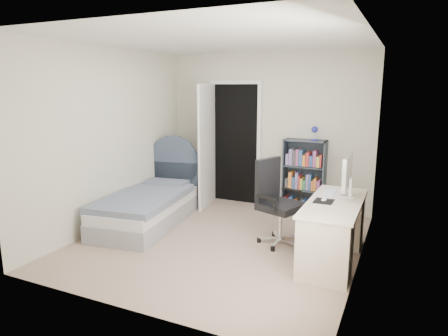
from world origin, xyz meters
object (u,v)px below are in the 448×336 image
at_px(nightstand, 189,180).
at_px(bookcase, 304,179).
at_px(desk, 334,228).
at_px(office_chair, 276,197).
at_px(bed, 150,205).
at_px(floor_lamp, 205,167).

distance_m(nightstand, bookcase, 2.00).
distance_m(desk, office_chair, 0.83).
relative_size(nightstand, bookcase, 0.40).
xyz_separation_m(bookcase, office_chair, (-0.03, -1.37, 0.05)).
distance_m(bed, bookcase, 2.40).
distance_m(nightstand, office_chair, 2.32).
height_order(bookcase, office_chair, bookcase).
bearing_deg(office_chair, desk, -17.16).
xyz_separation_m(bookcase, desk, (0.74, -1.61, -0.16)).
bearing_deg(bookcase, office_chair, -91.35).
height_order(floor_lamp, office_chair, floor_lamp).
bearing_deg(bed, floor_lamp, 80.35).
xyz_separation_m(bed, office_chair, (1.89, 0.04, 0.32)).
relative_size(bed, nightstand, 3.69).
distance_m(bed, floor_lamp, 1.39).
distance_m(bookcase, office_chair, 1.38).
height_order(nightstand, office_chair, office_chair).
bearing_deg(desk, bookcase, 114.63).
bearing_deg(bed, bookcase, 36.42).
bearing_deg(office_chair, floor_lamp, 142.29).
distance_m(bed, desk, 2.67).
bearing_deg(bookcase, bed, -143.58).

